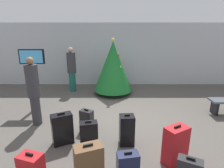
{
  "coord_description": "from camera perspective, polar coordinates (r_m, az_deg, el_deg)",
  "views": [
    {
      "loc": [
        -0.23,
        -4.77,
        2.56
      ],
      "look_at": [
        -0.25,
        0.81,
        0.9
      ],
      "focal_mm": 29.33,
      "sensor_mm": 36.0,
      "label": 1
    }
  ],
  "objects": [
    {
      "name": "ground_plane",
      "position": [
        5.42,
        2.67,
        -11.63
      ],
      "size": [
        16.0,
        16.0,
        0.0
      ],
      "primitive_type": "plane",
      "color": "#514C47"
    },
    {
      "name": "back_wall",
      "position": [
        8.74,
        1.74,
        9.16
      ],
      "size": [
        16.0,
        0.2,
        2.87
      ],
      "primitive_type": "cube",
      "color": "#B7BCC1",
      "rests_on": "ground_plane"
    },
    {
      "name": "holiday_tree",
      "position": [
        7.37,
        0.52,
        5.57
      ],
      "size": [
        1.56,
        1.56,
        2.26
      ],
      "color": "#4C3319",
      "rests_on": "ground_plane"
    },
    {
      "name": "flight_info_kiosk",
      "position": [
        6.44,
        -23.15,
        4.42
      ],
      "size": [
        0.79,
        0.12,
        1.98
      ],
      "color": "#333338",
      "rests_on": "ground_plane"
    },
    {
      "name": "traveller_0",
      "position": [
        7.91,
        -12.25,
        4.72
      ],
      "size": [
        0.49,
        0.49,
        1.87
      ],
      "color": "#19594C",
      "rests_on": "ground_plane"
    },
    {
      "name": "traveller_1",
      "position": [
        5.35,
        -23.08,
        -1.69
      ],
      "size": [
        0.42,
        0.42,
        1.89
      ],
      "color": "#333338",
      "rests_on": "ground_plane"
    },
    {
      "name": "suitcase_1",
      "position": [
        4.32,
        4.8,
        -14.12
      ],
      "size": [
        0.35,
        0.3,
        0.76
      ],
      "color": "black",
      "rests_on": "ground_plane"
    },
    {
      "name": "suitcase_2",
      "position": [
        3.95,
        19.35,
        -17.68
      ],
      "size": [
        0.54,
        0.47,
        0.83
      ],
      "color": "#B2191E",
      "rests_on": "ground_plane"
    },
    {
      "name": "suitcase_3",
      "position": [
        4.48,
        -15.03,
        -13.35
      ],
      "size": [
        0.52,
        0.43,
        0.78
      ],
      "color": "black",
      "rests_on": "ground_plane"
    },
    {
      "name": "suitcase_4",
      "position": [
        3.44,
        -7.06,
        -23.47
      ],
      "size": [
        0.54,
        0.42,
        0.75
      ],
      "color": "brown",
      "rests_on": "ground_plane"
    },
    {
      "name": "suitcase_5",
      "position": [
        4.9,
        -7.69,
        -11.22
      ],
      "size": [
        0.38,
        0.33,
        0.62
      ],
      "color": "#232326",
      "rests_on": "ground_plane"
    },
    {
      "name": "suitcase_6",
      "position": [
        4.34,
        -7.08,
        -15.11
      ],
      "size": [
        0.44,
        0.3,
        0.61
      ],
      "color": "black",
      "rests_on": "ground_plane"
    },
    {
      "name": "suitcase_8",
      "position": [
        3.48,
        5.09,
        -24.44
      ],
      "size": [
        0.4,
        0.28,
        0.59
      ],
      "color": "#141938",
      "rests_on": "ground_plane"
    }
  ]
}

